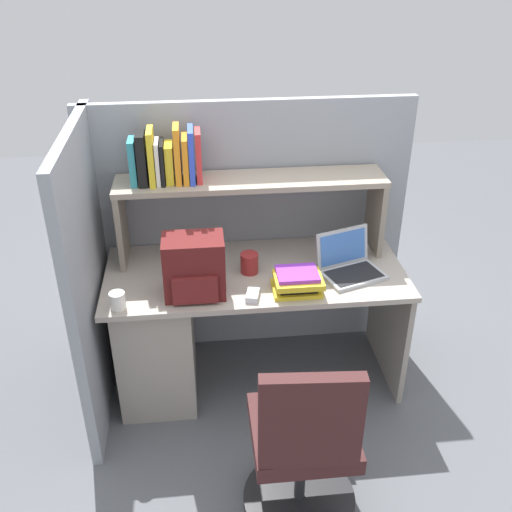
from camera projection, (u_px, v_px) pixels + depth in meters
name	position (u px, v px, depth m)	size (l,w,h in m)	color
ground_plane	(255.00, 375.00, 3.52)	(8.00, 8.00, 0.00)	#595B60
desk	(186.00, 325.00, 3.29)	(1.60, 0.70, 0.73)	#AAA093
cubicle_partition_rear	(248.00, 231.00, 3.47)	(1.84, 0.05, 1.55)	gray
cubicle_partition_left	(91.00, 277.00, 3.02)	(0.05, 1.06, 1.55)	gray
overhead_hutch	(251.00, 195.00, 3.16)	(1.44, 0.28, 0.45)	gray
reference_books_on_shelf	(166.00, 158.00, 3.01)	(0.36, 0.19, 0.29)	teal
laptop	(349.00, 265.00, 3.12)	(0.37, 0.34, 0.22)	#B7BABF
backpack	(194.00, 268.00, 2.89)	(0.30, 0.23, 0.31)	#591919
computer_mouse	(253.00, 295.00, 2.93)	(0.06, 0.10, 0.03)	silver
paper_cup	(118.00, 301.00, 2.84)	(0.08, 0.08, 0.09)	white
snack_canister	(249.00, 263.00, 3.12)	(0.10, 0.10, 0.11)	maroon
desk_book_stack	(297.00, 282.00, 2.97)	(0.25, 0.20, 0.11)	yellow
office_chair	(303.00, 451.00, 2.52)	(0.52, 0.52, 0.93)	black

